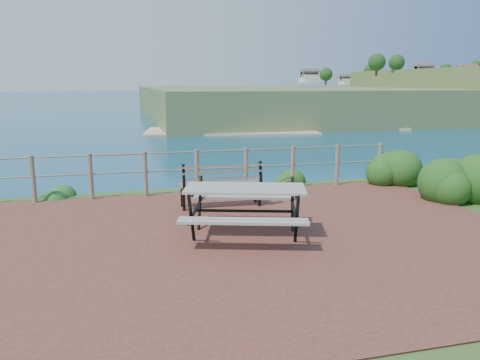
% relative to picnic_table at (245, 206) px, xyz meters
% --- Properties ---
extents(ground, '(10.00, 7.00, 0.12)m').
position_rel_picnic_table_xyz_m(ground, '(-0.29, -0.16, -0.52)').
color(ground, brown).
rests_on(ground, ground).
extents(ocean, '(1200.00, 1200.00, 0.00)m').
position_rel_picnic_table_xyz_m(ocean, '(-0.29, 199.84, -0.52)').
color(ocean, '#136577').
rests_on(ocean, ground).
extents(safety_railing, '(9.40, 0.10, 1.00)m').
position_rel_picnic_table_xyz_m(safety_railing, '(-0.29, 3.19, 0.05)').
color(safety_railing, '#6B5B4C').
rests_on(safety_railing, ground).
extents(distant_bay, '(290.00, 232.36, 24.00)m').
position_rel_picnic_table_xyz_m(distant_bay, '(172.78, 202.44, -2.05)').
color(distant_bay, '#4E6130').
rests_on(distant_bay, ground).
extents(picnic_table, '(2.08, 1.62, 0.82)m').
position_rel_picnic_table_xyz_m(picnic_table, '(0.00, 0.00, 0.00)').
color(picnic_table, gray).
rests_on(picnic_table, ground).
extents(park_bench, '(1.67, 0.43, 0.94)m').
position_rel_picnic_table_xyz_m(park_bench, '(-0.00, 1.91, 0.10)').
color(park_bench, brown).
rests_on(park_bench, ground).
extents(shrub_right_front, '(1.30, 1.30, 1.85)m').
position_rel_picnic_table_xyz_m(shrub_right_front, '(5.06, 1.34, -0.52)').
color(shrub_right_front, '#1B4515').
rests_on(shrub_right_front, ground).
extents(shrub_right_edge, '(1.09, 1.09, 1.55)m').
position_rel_picnic_table_xyz_m(shrub_right_edge, '(4.51, 3.03, -0.52)').
color(shrub_right_edge, '#1B4515').
rests_on(shrub_right_edge, ground).
extents(shrub_lip_west, '(0.69, 0.69, 0.39)m').
position_rel_picnic_table_xyz_m(shrub_lip_west, '(-3.42, 3.66, -0.52)').
color(shrub_lip_west, '#1B4A1C').
rests_on(shrub_lip_west, ground).
extents(shrub_lip_east, '(0.77, 0.77, 0.50)m').
position_rel_picnic_table_xyz_m(shrub_lip_east, '(2.18, 3.78, -0.52)').
color(shrub_lip_east, '#1B4515').
rests_on(shrub_lip_east, ground).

